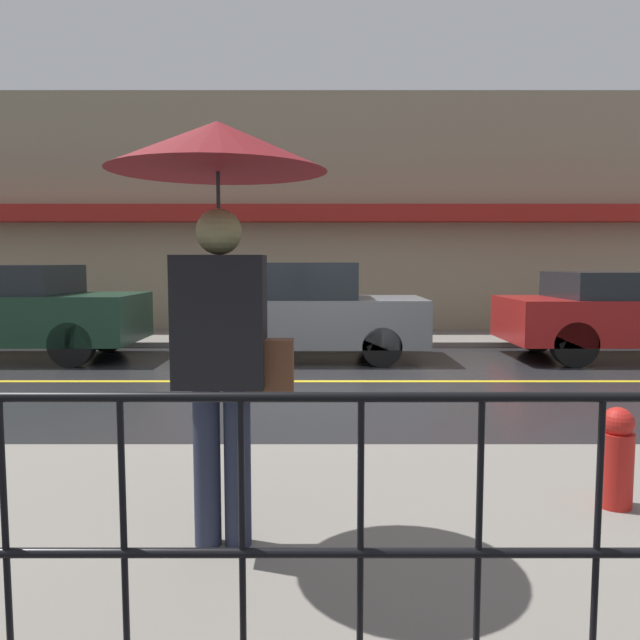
# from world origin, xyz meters

# --- Properties ---
(ground_plane) EXTENTS (80.00, 80.00, 0.00)m
(ground_plane) POSITION_xyz_m (0.00, 0.00, 0.00)
(ground_plane) COLOR #262628
(sidewalk_near) EXTENTS (28.00, 3.08, 0.11)m
(sidewalk_near) POSITION_xyz_m (0.00, -4.76, 0.05)
(sidewalk_near) COLOR slate
(sidewalk_near) RESTS_ON ground_plane
(sidewalk_far) EXTENTS (28.00, 2.17, 0.11)m
(sidewalk_far) POSITION_xyz_m (0.00, 4.30, 0.05)
(sidewalk_far) COLOR slate
(sidewalk_far) RESTS_ON ground_plane
(lane_marking) EXTENTS (25.20, 0.12, 0.01)m
(lane_marking) POSITION_xyz_m (0.00, 0.00, 0.00)
(lane_marking) COLOR gold
(lane_marking) RESTS_ON ground_plane
(building_storefront) EXTENTS (28.00, 0.85, 5.19)m
(building_storefront) POSITION_xyz_m (0.00, 5.50, 2.60)
(building_storefront) COLOR gray
(building_storefront) RESTS_ON ground_plane
(railing_foreground) EXTENTS (12.00, 0.04, 1.03)m
(railing_foreground) POSITION_xyz_m (-0.00, -6.05, 0.76)
(railing_foreground) COLOR black
(railing_foreground) RESTS_ON sidewalk_near
(pedestrian) EXTENTS (1.09, 1.09, 2.16)m
(pedestrian) POSITION_xyz_m (-0.64, -5.01, 1.82)
(pedestrian) COLOR #23283D
(pedestrian) RESTS_ON sidewalk_near
(car_dark_green) EXTENTS (4.05, 1.84, 1.53)m
(car_dark_green) POSITION_xyz_m (-5.17, 1.97, 0.79)
(car_dark_green) COLOR #193828
(car_dark_green) RESTS_ON ground_plane
(car_grey) EXTENTS (3.94, 1.76, 1.57)m
(car_grey) POSITION_xyz_m (-0.47, 1.97, 0.78)
(car_grey) COLOR slate
(car_grey) RESTS_ON ground_plane
(car_red) EXTENTS (4.11, 1.88, 1.42)m
(car_red) POSITION_xyz_m (4.92, 1.97, 0.75)
(car_red) COLOR maroon
(car_red) RESTS_ON ground_plane
(fire_hydrant) EXTENTS (0.20, 0.20, 0.61)m
(fire_hydrant) POSITION_xyz_m (1.64, -4.50, 0.41)
(fire_hydrant) COLOR red
(fire_hydrant) RESTS_ON sidewalk_near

